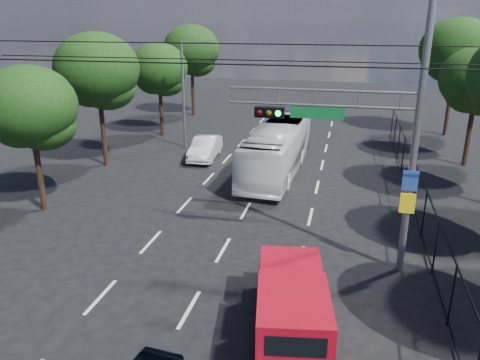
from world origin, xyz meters
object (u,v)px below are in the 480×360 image
(signal_mast, at_px, (378,123))
(white_van, at_px, (205,148))
(white_bus, at_px, (277,149))
(red_pickup, at_px, (291,305))

(signal_mast, height_order, white_van, signal_mast)
(white_bus, height_order, white_van, white_bus)
(signal_mast, bearing_deg, red_pickup, -114.77)
(red_pickup, bearing_deg, white_van, 114.81)
(signal_mast, relative_size, red_pickup, 1.77)
(red_pickup, distance_m, white_van, 18.02)
(white_bus, bearing_deg, white_van, 161.28)
(signal_mast, relative_size, white_van, 2.29)
(signal_mast, relative_size, white_bus, 0.93)
(red_pickup, distance_m, white_bus, 14.72)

